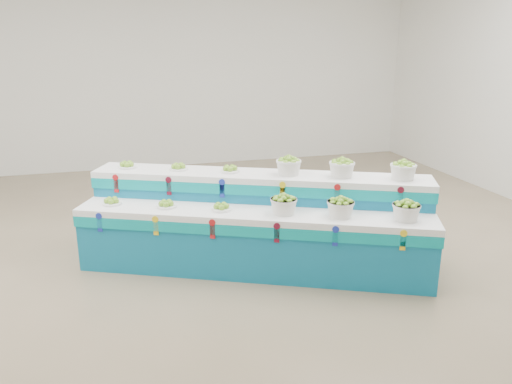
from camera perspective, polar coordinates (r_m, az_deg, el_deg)
ground at (r=5.85m, az=-3.54°, el=-8.31°), size 10.00×10.00×0.00m
back_wall at (r=10.25m, az=-9.95°, el=13.92°), size 10.00×0.00×10.00m
display_stand at (r=5.68m, az=0.00°, el=-3.47°), size 3.94×2.54×1.02m
plate_lower_left at (r=5.84m, az=-15.96°, el=-0.95°), size 0.29×0.29×0.09m
plate_lower_mid at (r=5.61m, az=-10.09°, el=-1.29°), size 0.29×0.29×0.09m
plate_lower_right at (r=5.44m, az=-3.94°, el=-1.62°), size 0.29×0.29×0.09m
basket_lower_left at (r=5.32m, az=3.14°, el=-1.39°), size 0.37×0.37×0.21m
basket_lower_mid at (r=5.29m, az=9.51°, el=-1.69°), size 0.37×0.37×0.21m
basket_lower_right at (r=5.34m, az=16.57°, el=-2.00°), size 0.37×0.37×0.21m
plate_upper_left at (r=6.18m, az=-14.35°, el=3.04°), size 0.29×0.29×0.09m
plate_upper_mid at (r=5.96m, az=-8.75°, el=2.87°), size 0.29×0.29×0.09m
plate_upper_right at (r=5.81m, az=-2.95°, el=2.67°), size 0.29×0.29×0.09m
basket_upper_left at (r=5.69m, az=3.70°, el=2.98°), size 0.37×0.37×0.21m
basket_upper_mid at (r=5.67m, az=9.65°, el=2.72°), size 0.37×0.37×0.21m
basket_upper_right at (r=5.72m, az=16.25°, el=2.39°), size 0.37×0.37×0.21m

